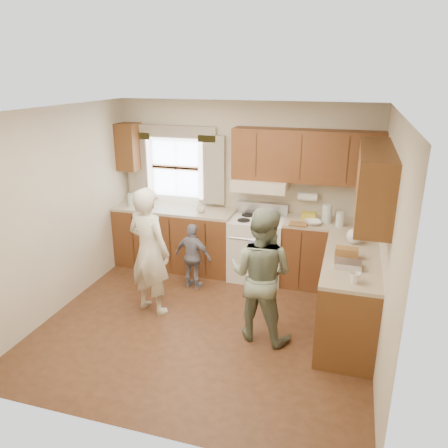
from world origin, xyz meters
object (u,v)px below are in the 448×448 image
(woman_right, at_px, (261,275))
(child, at_px, (193,256))
(stove, at_px, (258,247))
(woman_left, at_px, (149,252))

(woman_right, xyz_separation_m, child, (-1.14, 0.91, -0.30))
(child, bearing_deg, woman_right, 151.50)
(stove, distance_m, woman_left, 1.73)
(stove, relative_size, woman_right, 0.70)
(child, bearing_deg, stove, -132.91)
(stove, height_order, woman_right, woman_right)
(woman_left, bearing_deg, child, -95.11)
(woman_right, height_order, child, woman_right)
(stove, xyz_separation_m, woman_left, (-1.07, -1.32, 0.34))
(woman_right, bearing_deg, child, -28.27)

